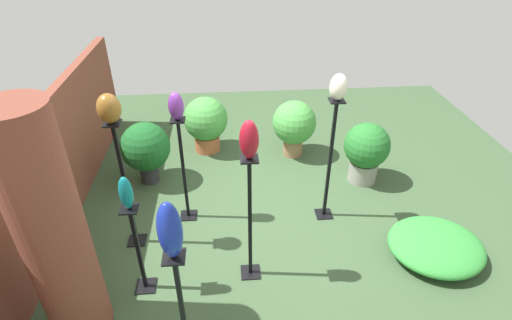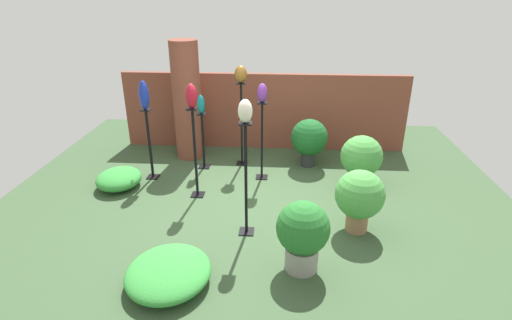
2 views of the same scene
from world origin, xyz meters
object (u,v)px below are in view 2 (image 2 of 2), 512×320
Objects in this scene: pedestal_cobalt at (150,147)px; art_vase_ruby at (191,96)px; pedestal_violet at (262,144)px; art_vase_ivory at (245,111)px; potted_plant_back_center at (309,139)px; brick_pillar at (187,101)px; pedestal_ivory at (246,184)px; art_vase_cobalt at (144,95)px; potted_plant_walkway_edge at (360,196)px; potted_plant_mid_left at (303,233)px; potted_plant_mid_right at (361,159)px; art_vase_bronze at (241,74)px; pedestal_ruby at (195,157)px; pedestal_teal at (203,143)px; art_vase_violet at (262,93)px; pedestal_bronze at (242,128)px; art_vase_teal at (201,104)px.

art_vase_ruby is (0.91, -0.58, 1.05)m from pedestal_cobalt.
pedestal_violet is 2.01m from art_vase_ivory.
art_vase_ivory reaches higher than potted_plant_back_center.
brick_pillar is 1.41× the size of pedestal_ivory.
art_vase_cobalt is 0.54× the size of potted_plant_walkway_edge.
art_vase_cobalt is at bearing 137.62° from potted_plant_mid_left.
potted_plant_mid_right is (1.73, 1.48, -1.21)m from art_vase_ivory.
pedestal_cobalt is 1.41× the size of potted_plant_mid_left.
pedestal_ivory is 1.02m from potted_plant_mid_left.
potted_plant_walkway_edge is 1.35m from potted_plant_mid_right.
pedestal_cobalt is 0.90m from art_vase_cobalt.
potted_plant_back_center is at bearing 0.68° from art_vase_bronze.
potted_plant_mid_left is (-0.78, -0.86, -0.02)m from potted_plant_walkway_edge.
pedestal_violet is at bearing 3.68° from art_vase_cobalt.
brick_pillar is 1.14m from art_vase_cobalt.
art_vase_cobalt is 0.54× the size of potted_plant_mid_right.
pedestal_ruby is 2.22m from potted_plant_back_center.
art_vase_ivory reaches higher than potted_plant_mid_left.
brick_pillar is 7.65× the size of art_vase_ivory.
art_vase_cobalt reaches higher than pedestal_teal.
art_vase_cobalt is (-0.44, -0.99, 0.36)m from brick_pillar.
pedestal_ruby is at bearing -114.54° from art_vase_bronze.
pedestal_ruby is at bearing 0.00° from art_vase_ruby.
potted_plant_walkway_edge is at bearing -23.34° from pedestal_cobalt.
art_vase_cobalt is 0.53× the size of potted_plant_back_center.
art_vase_violet is at bearing 3.68° from art_vase_cobalt.
art_vase_violet is at bearing 131.98° from potted_plant_walkway_edge.
art_vase_violet is at bearing -90.00° from pedestal_violet.
art_vase_cobalt reaches higher than potted_plant_back_center.
brick_pillar reaches higher than potted_plant_mid_right.
potted_plant_back_center is at bearing 67.59° from art_vase_ivory.
pedestal_ruby is at bearing 160.74° from potted_plant_walkway_edge.
pedestal_cobalt is at bearing 26.57° from art_vase_cobalt.
pedestal_teal is at bearing -54.21° from brick_pillar.
pedestal_teal is at bearing 95.16° from art_vase_ruby.
pedestal_teal is 1.17× the size of potted_plant_walkway_edge.
pedestal_violet is at bearing 35.76° from art_vase_ruby.
pedestal_bronze is 1.80m from art_vase_cobalt.
potted_plant_back_center is (2.27, -0.29, -0.57)m from brick_pillar.
brick_pillar is 2.36m from potted_plant_back_center.
art_vase_ruby is 0.41× the size of potted_plant_back_center.
potted_plant_back_center reaches higher than potted_plant_mid_right.
art_vase_bronze is 0.81× the size of art_vase_ruby.
art_vase_cobalt is (-0.81, -0.49, 0.27)m from art_vase_teal.
brick_pillar reaches higher than pedestal_cobalt.
art_vase_bronze reaches higher than potted_plant_back_center.
pedestal_teal is 3.22m from potted_plant_mid_left.
art_vase_cobalt reaches higher than potted_plant_walkway_edge.
art_vase_teal is (-0.68, -0.20, -0.49)m from art_vase_bronze.
pedestal_ivory reaches higher than pedestal_cobalt.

